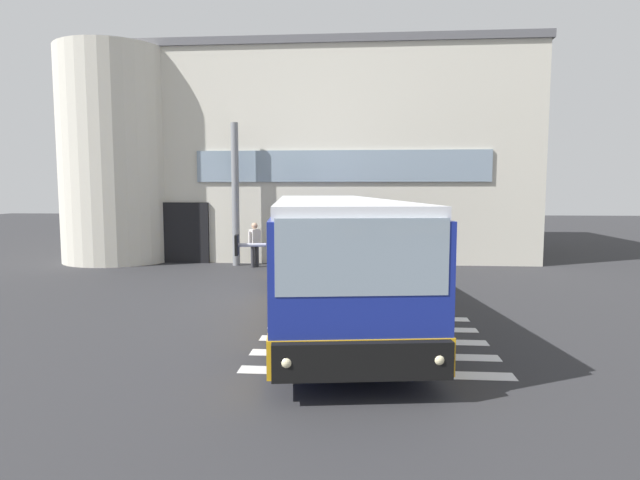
{
  "coord_description": "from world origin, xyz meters",
  "views": [
    {
      "loc": [
        1.77,
        -14.13,
        2.94
      ],
      "look_at": [
        0.62,
        0.42,
        1.5
      ],
      "focal_mm": 29.27,
      "sensor_mm": 36.0,
      "label": 1
    }
  ],
  "objects_px": {
    "entry_support_column": "(235,195)",
    "passenger_by_doorway": "(279,245)",
    "passenger_near_column": "(255,243)",
    "passenger_at_curb_edge": "(306,244)",
    "safety_bollard_yellow": "(350,262)",
    "bus_main_foreground": "(330,255)"
  },
  "relations": [
    {
      "from": "passenger_at_curb_edge",
      "to": "safety_bollard_yellow",
      "type": "height_order",
      "value": "passenger_at_curb_edge"
    },
    {
      "from": "entry_support_column",
      "to": "passenger_at_curb_edge",
      "type": "relative_size",
      "value": 3.23
    },
    {
      "from": "entry_support_column",
      "to": "bus_main_foreground",
      "type": "relative_size",
      "value": 0.46
    },
    {
      "from": "bus_main_foreground",
      "to": "passenger_by_doorway",
      "type": "xyz_separation_m",
      "value": [
        -2.2,
        5.86,
        -0.41
      ]
    },
    {
      "from": "passenger_near_column",
      "to": "bus_main_foreground",
      "type": "bearing_deg",
      "value": -63.97
    },
    {
      "from": "passenger_near_column",
      "to": "passenger_by_doorway",
      "type": "distance_m",
      "value": 1.29
    },
    {
      "from": "bus_main_foreground",
      "to": "passenger_by_doorway",
      "type": "bearing_deg",
      "value": 110.53
    },
    {
      "from": "bus_main_foreground",
      "to": "passenger_near_column",
      "type": "bearing_deg",
      "value": 116.03
    },
    {
      "from": "bus_main_foreground",
      "to": "passenger_by_doorway",
      "type": "distance_m",
      "value": 6.27
    },
    {
      "from": "entry_support_column",
      "to": "passenger_at_curb_edge",
      "type": "xyz_separation_m",
      "value": [
        2.8,
        -1.06,
        -1.74
      ]
    },
    {
      "from": "bus_main_foreground",
      "to": "passenger_near_column",
      "type": "height_order",
      "value": "bus_main_foreground"
    },
    {
      "from": "passenger_near_column",
      "to": "safety_bollard_yellow",
      "type": "relative_size",
      "value": 1.86
    },
    {
      "from": "bus_main_foreground",
      "to": "safety_bollard_yellow",
      "type": "xyz_separation_m",
      "value": [
        0.36,
        5.21,
        -0.89
      ]
    },
    {
      "from": "passenger_near_column",
      "to": "passenger_at_curb_edge",
      "type": "relative_size",
      "value": 1.0
    },
    {
      "from": "entry_support_column",
      "to": "passenger_by_doorway",
      "type": "bearing_deg",
      "value": -31.85
    },
    {
      "from": "entry_support_column",
      "to": "passenger_near_column",
      "type": "distance_m",
      "value": 1.98
    },
    {
      "from": "passenger_near_column",
      "to": "passenger_by_doorway",
      "type": "relative_size",
      "value": 1.0
    },
    {
      "from": "entry_support_column",
      "to": "passenger_at_curb_edge",
      "type": "bearing_deg",
      "value": -20.68
    },
    {
      "from": "entry_support_column",
      "to": "bus_main_foreground",
      "type": "bearing_deg",
      "value": -60.07
    },
    {
      "from": "passenger_by_doorway",
      "to": "safety_bollard_yellow",
      "type": "height_order",
      "value": "passenger_by_doorway"
    },
    {
      "from": "bus_main_foreground",
      "to": "entry_support_column",
      "type": "bearing_deg",
      "value": 119.93
    },
    {
      "from": "passenger_at_curb_edge",
      "to": "bus_main_foreground",
      "type": "bearing_deg",
      "value": -78.31
    }
  ]
}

